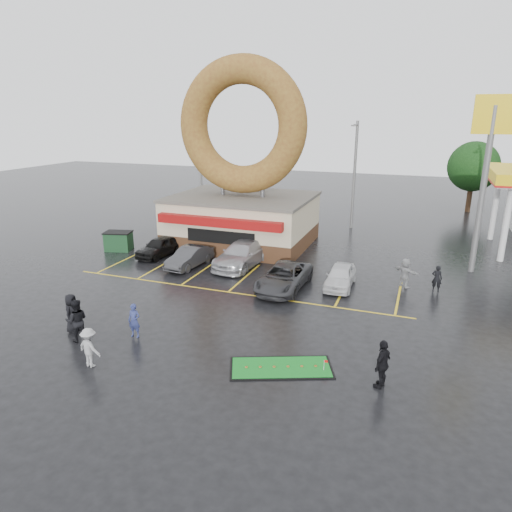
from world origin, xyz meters
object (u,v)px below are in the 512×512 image
(car_silver, at_px, (242,254))
(dumpster, at_px, (119,241))
(donut_shop, at_px, (242,185))
(putting_green, at_px, (281,368))
(person_blue, at_px, (134,321))
(person_cameraman, at_px, (382,364))
(streetlight_left, at_px, (200,167))
(car_dgrey, at_px, (190,257))
(streetlight_right, at_px, (512,178))
(shell_sign, at_px, (488,152))
(car_grey, at_px, (284,277))
(car_black, at_px, (160,246))
(car_white, at_px, (340,276))
(streetlight_mid, at_px, (354,173))

(car_silver, height_order, dumpster, car_silver)
(donut_shop, relative_size, putting_green, 3.11)
(person_blue, xyz_separation_m, person_cameraman, (10.70, -0.21, 0.16))
(streetlight_left, bearing_deg, car_dgrey, -66.20)
(streetlight_right, bearing_deg, shell_sign, -106.83)
(donut_shop, xyz_separation_m, car_grey, (5.76, -7.98, -3.78))
(car_black, bearing_deg, car_dgrey, -16.30)
(shell_sign, xyz_separation_m, car_white, (-7.30, -5.57, -6.74))
(person_cameraman, bearing_deg, streetlight_left, -121.20)
(dumpster, height_order, putting_green, dumpster)
(car_black, height_order, putting_green, car_black)
(car_white, relative_size, putting_green, 0.86)
(car_grey, relative_size, car_white, 1.32)
(streetlight_mid, height_order, car_white, streetlight_mid)
(donut_shop, bearing_deg, person_blue, -85.46)
(dumpster, bearing_deg, car_grey, -27.50)
(shell_sign, distance_m, car_silver, 16.00)
(streetlight_mid, relative_size, car_white, 2.41)
(car_silver, bearing_deg, person_cameraman, -42.73)
(person_cameraman, relative_size, dumpster, 1.04)
(donut_shop, bearing_deg, person_cameraman, -53.39)
(car_white, bearing_deg, person_cameraman, -72.36)
(donut_shop, distance_m, streetlight_right, 21.00)
(car_dgrey, height_order, putting_green, car_dgrey)
(shell_sign, distance_m, car_dgrey, 19.18)
(car_silver, height_order, person_cameraman, person_cameraman)
(streetlight_mid, distance_m, putting_green, 24.62)
(car_dgrey, bearing_deg, dumpster, 173.48)
(car_grey, bearing_deg, car_black, 165.31)
(person_blue, bearing_deg, dumpster, 124.30)
(donut_shop, bearing_deg, car_dgrey, -100.12)
(car_white, distance_m, dumpster, 16.58)
(car_black, xyz_separation_m, car_grey, (9.99, -3.01, 0.01))
(streetlight_mid, relative_size, car_black, 2.27)
(car_black, relative_size, putting_green, 0.91)
(streetlight_mid, distance_m, car_black, 17.60)
(shell_sign, xyz_separation_m, person_cameraman, (-4.04, -15.13, -6.44))
(car_black, distance_m, car_silver, 6.20)
(dumpster, bearing_deg, streetlight_mid, 26.43)
(person_cameraman, bearing_deg, car_grey, -123.31)
(shell_sign, relative_size, dumpster, 5.89)
(donut_shop, bearing_deg, car_white, -36.91)
(car_dgrey, xyz_separation_m, person_cameraman, (13.10, -9.75, 0.29))
(car_dgrey, relative_size, car_white, 1.05)
(person_cameraman, bearing_deg, car_silver, -118.76)
(car_white, bearing_deg, car_black, 171.91)
(person_cameraman, bearing_deg, person_blue, -71.76)
(streetlight_left, distance_m, streetlight_right, 26.08)
(car_silver, height_order, car_grey, car_silver)
(streetlight_left, xyz_separation_m, car_silver, (8.98, -11.92, -4.00))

